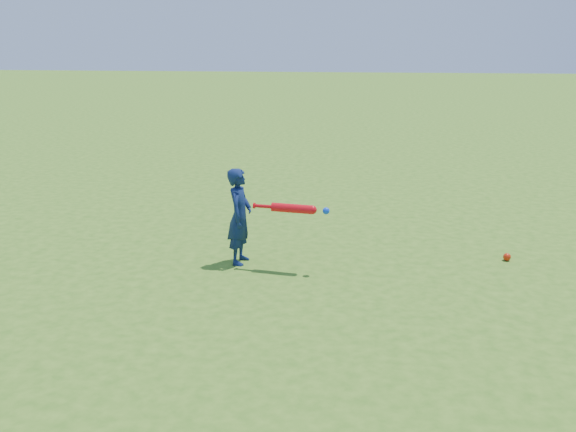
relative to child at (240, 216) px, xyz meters
name	(u,v)px	position (x,y,z in m)	size (l,w,h in m)	color
ground	(264,280)	(0.31, -0.46, -0.48)	(80.00, 80.00, 0.00)	#3A6B19
child	(240,216)	(0.00, 0.00, 0.00)	(0.35, 0.23, 0.97)	#0F1D49
ground_ball_red	(507,257)	(2.68, 0.41, -0.44)	(0.08, 0.08, 0.08)	red
bat_swing	(296,209)	(0.58, -0.14, 0.13)	(0.75, 0.17, 0.09)	red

